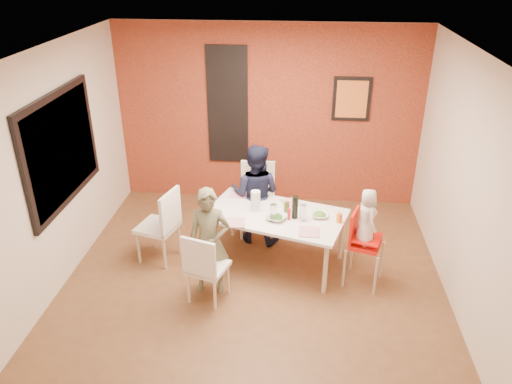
# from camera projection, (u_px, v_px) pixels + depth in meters

# --- Properties ---
(ground) EXTENTS (4.50, 4.50, 0.00)m
(ground) POSITION_uv_depth(u_px,v_px,m) (254.00, 281.00, 6.00)
(ground) COLOR brown
(ground) RESTS_ON ground
(ceiling) EXTENTS (4.50, 4.50, 0.02)m
(ceiling) POSITION_uv_depth(u_px,v_px,m) (253.00, 53.00, 4.80)
(ceiling) COLOR silver
(ceiling) RESTS_ON wall_back
(wall_back) EXTENTS (4.50, 0.02, 2.70)m
(wall_back) POSITION_uv_depth(u_px,v_px,m) (268.00, 116.00, 7.41)
(wall_back) COLOR beige
(wall_back) RESTS_ON ground
(wall_front) EXTENTS (4.50, 0.02, 2.70)m
(wall_front) POSITION_uv_depth(u_px,v_px,m) (221.00, 318.00, 3.40)
(wall_front) COLOR beige
(wall_front) RESTS_ON ground
(wall_left) EXTENTS (0.02, 4.50, 2.70)m
(wall_left) POSITION_uv_depth(u_px,v_px,m) (54.00, 172.00, 5.59)
(wall_left) COLOR beige
(wall_left) RESTS_ON ground
(wall_right) EXTENTS (0.02, 4.50, 2.70)m
(wall_right) POSITION_uv_depth(u_px,v_px,m) (467.00, 188.00, 5.22)
(wall_right) COLOR beige
(wall_right) RESTS_ON ground
(brick_accent_wall) EXTENTS (4.50, 0.02, 2.70)m
(brick_accent_wall) POSITION_uv_depth(u_px,v_px,m) (268.00, 116.00, 7.39)
(brick_accent_wall) COLOR maroon
(brick_accent_wall) RESTS_ON ground
(picture_window_frame) EXTENTS (0.05, 1.70, 1.30)m
(picture_window_frame) POSITION_uv_depth(u_px,v_px,m) (61.00, 149.00, 5.68)
(picture_window_frame) COLOR black
(picture_window_frame) RESTS_ON wall_left
(picture_window_pane) EXTENTS (0.02, 1.55, 1.15)m
(picture_window_pane) POSITION_uv_depth(u_px,v_px,m) (63.00, 149.00, 5.68)
(picture_window_pane) COLOR black
(picture_window_pane) RESTS_ON wall_left
(glassblock_strip) EXTENTS (0.55, 0.03, 1.70)m
(glassblock_strip) POSITION_uv_depth(u_px,v_px,m) (228.00, 106.00, 7.36)
(glassblock_strip) COLOR silver
(glassblock_strip) RESTS_ON wall_back
(glassblock_surround) EXTENTS (0.60, 0.03, 1.76)m
(glassblock_surround) POSITION_uv_depth(u_px,v_px,m) (228.00, 106.00, 7.36)
(glassblock_surround) COLOR black
(glassblock_surround) RESTS_ON wall_back
(art_print_frame) EXTENTS (0.54, 0.03, 0.64)m
(art_print_frame) POSITION_uv_depth(u_px,v_px,m) (352.00, 99.00, 7.14)
(art_print_frame) COLOR black
(art_print_frame) RESTS_ON wall_back
(art_print_canvas) EXTENTS (0.44, 0.01, 0.54)m
(art_print_canvas) POSITION_uv_depth(u_px,v_px,m) (352.00, 99.00, 7.13)
(art_print_canvas) COLOR orange
(art_print_canvas) RESTS_ON wall_back
(dining_table) EXTENTS (1.85, 1.36, 0.69)m
(dining_table) POSITION_uv_depth(u_px,v_px,m) (275.00, 218.00, 6.11)
(dining_table) COLOR white
(dining_table) RESTS_ON ground
(chair_near) EXTENTS (0.51, 0.51, 0.87)m
(chair_near) POSITION_uv_depth(u_px,v_px,m) (204.00, 266.00, 5.45)
(chair_near) COLOR white
(chair_near) RESTS_ON ground
(chair_far) EXTENTS (0.46, 0.46, 1.00)m
(chair_far) POSITION_uv_depth(u_px,v_px,m) (257.00, 194.00, 6.85)
(chair_far) COLOR white
(chair_far) RESTS_ON ground
(chair_left) EXTENTS (0.56, 0.56, 0.98)m
(chair_left) POSITION_uv_depth(u_px,v_px,m) (163.00, 222.00, 6.18)
(chair_left) COLOR white
(chair_left) RESTS_ON ground
(high_chair) EXTENTS (0.49, 0.49, 0.94)m
(high_chair) POSITION_uv_depth(u_px,v_px,m) (362.00, 241.00, 5.75)
(high_chair) COLOR red
(high_chair) RESTS_ON ground
(child_near) EXTENTS (0.49, 0.34, 1.29)m
(child_near) POSITION_uv_depth(u_px,v_px,m) (209.00, 242.00, 5.58)
(child_near) COLOR #5C5B42
(child_near) RESTS_ON ground
(child_far) EXTENTS (0.76, 0.65, 1.37)m
(child_far) POSITION_uv_depth(u_px,v_px,m) (255.00, 194.00, 6.57)
(child_far) COLOR black
(child_far) RESTS_ON ground
(toddler) EXTENTS (0.31, 0.38, 0.68)m
(toddler) POSITION_uv_depth(u_px,v_px,m) (367.00, 217.00, 5.59)
(toddler) COLOR beige
(toddler) RESTS_ON high_chair
(plate_near_left) EXTENTS (0.25, 0.25, 0.01)m
(plate_near_left) POSITION_uv_depth(u_px,v_px,m) (235.00, 223.00, 5.87)
(plate_near_left) COLOR white
(plate_near_left) RESTS_ON dining_table
(plate_far_mid) EXTENTS (0.30, 0.30, 0.01)m
(plate_far_mid) POSITION_uv_depth(u_px,v_px,m) (291.00, 202.00, 6.34)
(plate_far_mid) COLOR white
(plate_far_mid) RESTS_ON dining_table
(plate_near_right) EXTENTS (0.24, 0.24, 0.01)m
(plate_near_right) POSITION_uv_depth(u_px,v_px,m) (309.00, 232.00, 5.68)
(plate_near_right) COLOR silver
(plate_near_right) RESTS_ON dining_table
(plate_far_left) EXTENTS (0.23, 0.23, 0.01)m
(plate_far_left) POSITION_uv_depth(u_px,v_px,m) (238.00, 194.00, 6.54)
(plate_far_left) COLOR white
(plate_far_left) RESTS_ON dining_table
(salad_bowl_a) EXTENTS (0.30, 0.30, 0.06)m
(salad_bowl_a) POSITION_uv_depth(u_px,v_px,m) (276.00, 217.00, 5.94)
(salad_bowl_a) COLOR white
(salad_bowl_a) RESTS_ON dining_table
(salad_bowl_b) EXTENTS (0.21, 0.21, 0.05)m
(salad_bowl_b) POSITION_uv_depth(u_px,v_px,m) (320.00, 215.00, 5.99)
(salad_bowl_b) COLOR white
(salad_bowl_b) RESTS_ON dining_table
(wine_bottle) EXTENTS (0.07, 0.07, 0.28)m
(wine_bottle) POSITION_uv_depth(u_px,v_px,m) (295.00, 207.00, 5.93)
(wine_bottle) COLOR black
(wine_bottle) RESTS_ON dining_table
(wine_glass_a) EXTENTS (0.08, 0.08, 0.22)m
(wine_glass_a) POSITION_uv_depth(u_px,v_px,m) (273.00, 213.00, 5.87)
(wine_glass_a) COLOR white
(wine_glass_a) RESTS_ON dining_table
(wine_glass_b) EXTENTS (0.07, 0.07, 0.21)m
(wine_glass_b) POSITION_uv_depth(u_px,v_px,m) (303.00, 213.00, 5.88)
(wine_glass_b) COLOR white
(wine_glass_b) RESTS_ON dining_table
(paper_towel_roll) EXTENTS (0.11, 0.11, 0.26)m
(paper_towel_roll) POSITION_uv_depth(u_px,v_px,m) (256.00, 201.00, 6.10)
(paper_towel_roll) COLOR white
(paper_towel_roll) RESTS_ON dining_table
(condiment_red) EXTENTS (0.04, 0.04, 0.15)m
(condiment_red) POSITION_uv_depth(u_px,v_px,m) (289.00, 214.00, 5.92)
(condiment_red) COLOR red
(condiment_red) RESTS_ON dining_table
(condiment_green) EXTENTS (0.04, 0.04, 0.15)m
(condiment_green) POSITION_uv_depth(u_px,v_px,m) (285.00, 207.00, 6.07)
(condiment_green) COLOR #367627
(condiment_green) RESTS_ON dining_table
(condiment_brown) EXTENTS (0.04, 0.04, 0.15)m
(condiment_brown) POSITION_uv_depth(u_px,v_px,m) (288.00, 207.00, 6.07)
(condiment_brown) COLOR brown
(condiment_brown) RESTS_ON dining_table
(sippy_cup) EXTENTS (0.07, 0.07, 0.12)m
(sippy_cup) POSITION_uv_depth(u_px,v_px,m) (339.00, 218.00, 5.87)
(sippy_cup) COLOR orange
(sippy_cup) RESTS_ON dining_table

